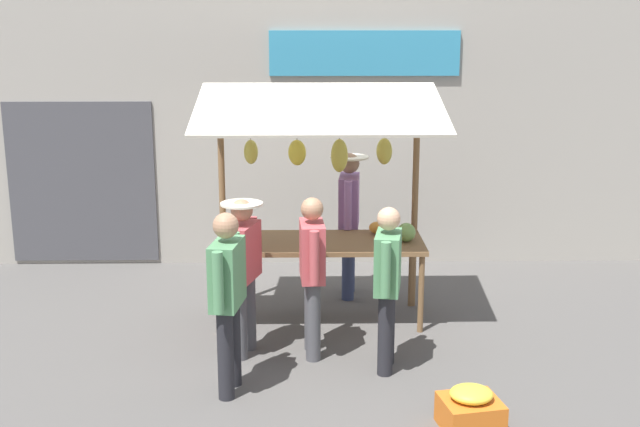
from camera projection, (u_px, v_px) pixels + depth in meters
ground_plane at (320, 319)px, 8.67m from camera, size 40.00×40.00×0.00m
street_backdrop at (312, 135)px, 10.40m from camera, size 9.00×0.30×3.40m
market_stall at (322, 179)px, 8.34m from camera, size 2.50×1.46×2.50m
vendor_with_sunhat at (349, 212)px, 9.16m from camera, size 0.44×0.71×1.69m
shopper_in_striped_shirt at (387, 278)px, 7.23m from camera, size 0.29×0.66×1.54m
shopper_with_shopping_bag at (243, 265)px, 7.56m from camera, size 0.40×0.65×1.54m
shopper_in_grey_tee at (312, 267)px, 7.54m from camera, size 0.25×0.67×1.56m
shopper_with_ponytail at (228, 291)px, 6.76m from camera, size 0.29×0.68×1.61m
produce_crate_near at (470, 410)px, 6.30m from camera, size 0.52×0.49×0.36m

